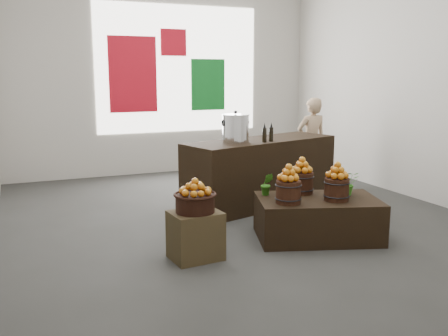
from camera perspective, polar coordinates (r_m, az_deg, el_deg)
name	(u,v)px	position (r m, az deg, el deg)	size (l,w,h in m)	color
ground	(239,218)	(6.77, 1.70, -5.71)	(7.00, 7.00, 0.00)	#323230
back_wall	(163,69)	(9.78, -6.94, 11.15)	(6.00, 0.04, 4.00)	#B6B2A8
back_opening	(179,69)	(9.85, -5.20, 11.18)	(3.20, 0.02, 2.40)	white
deco_red_left	(133,74)	(9.60, -10.38, 10.47)	(0.90, 0.04, 1.40)	red
deco_green_right	(208,85)	(10.04, -1.84, 9.50)	(0.70, 0.04, 1.00)	#106821
deco_red_upper	(173,42)	(9.83, -5.80, 14.09)	(0.50, 0.04, 0.50)	red
crate	(196,235)	(5.26, -3.27, -7.70)	(0.51, 0.42, 0.51)	#473821
wicker_basket	(195,203)	(5.16, -3.31, -4.05)	(0.41, 0.41, 0.18)	black
apples_in_basket	(195,187)	(5.12, -3.34, -2.13)	(0.32, 0.32, 0.17)	#911D04
display_table	(317,218)	(6.00, 10.62, -5.66)	(1.40, 0.86, 0.48)	black
apple_bucket_front_left	(288,192)	(5.63, 7.36, -2.74)	(0.28, 0.28, 0.26)	black
apples_in_bucket_front_left	(289,173)	(5.58, 7.41, -0.52)	(0.21, 0.21, 0.19)	#911D04
apple_bucket_front_right	(337,189)	(5.86, 12.75, -2.40)	(0.28, 0.28, 0.26)	black
apples_in_bucket_front_right	(337,170)	(5.81, 12.84, -0.26)	(0.21, 0.21, 0.19)	#911D04
apple_bucket_rear	(302,183)	(6.11, 8.86, -1.71)	(0.28, 0.28, 0.26)	black
apples_in_bucket_rear	(302,165)	(6.07, 8.92, 0.35)	(0.21, 0.21, 0.19)	#911D04
herb_garnish_right	(347,183)	(6.15, 13.90, -1.68)	(0.26, 0.23, 0.29)	#296A16
herb_garnish_left	(267,184)	(5.98, 4.93, -1.84)	(0.15, 0.12, 0.27)	#296A16
counter	(261,172)	(7.34, 4.21, -0.51)	(2.39, 0.76, 0.98)	black
stock_pot_left	(235,129)	(6.92, 1.32, 4.47)	(0.37, 0.37, 0.37)	silver
oil_cruets	(273,132)	(7.07, 5.61, 4.16)	(0.17, 0.07, 0.27)	black
shopper	(311,142)	(8.79, 9.96, 3.00)	(0.55, 0.36, 1.52)	tan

